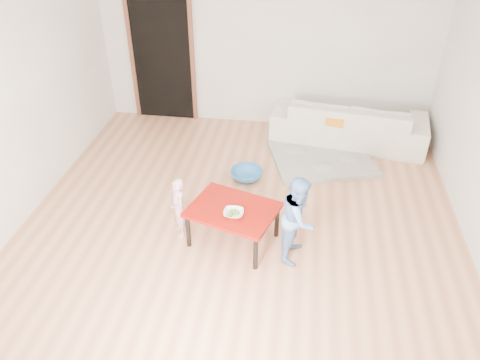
% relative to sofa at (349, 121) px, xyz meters
% --- Properties ---
extents(floor, '(5.00, 5.00, 0.01)m').
position_rel_sofa_xyz_m(floor, '(-1.29, -2.05, -0.32)').
color(floor, '#B7754E').
rests_on(floor, ground).
extents(back_wall, '(5.00, 0.02, 2.60)m').
position_rel_sofa_xyz_m(back_wall, '(-1.29, 0.45, 0.98)').
color(back_wall, white).
rests_on(back_wall, floor).
extents(left_wall, '(0.02, 5.00, 2.60)m').
position_rel_sofa_xyz_m(left_wall, '(-3.79, -2.05, 0.98)').
color(left_wall, white).
rests_on(left_wall, floor).
extents(doorway, '(1.02, 0.08, 2.11)m').
position_rel_sofa_xyz_m(doorway, '(-2.89, 0.43, 0.70)').
color(doorway, brown).
rests_on(doorway, back_wall).
extents(sofa, '(2.31, 1.15, 0.65)m').
position_rel_sofa_xyz_m(sofa, '(0.00, 0.00, 0.00)').
color(sofa, '#ECE6CD').
rests_on(sofa, floor).
extents(cushion, '(0.55, 0.51, 0.12)m').
position_rel_sofa_xyz_m(cushion, '(-0.30, -0.19, 0.16)').
color(cushion, orange).
rests_on(cushion, sofa).
extents(red_table, '(1.05, 0.91, 0.45)m').
position_rel_sofa_xyz_m(red_table, '(-1.33, -2.49, -0.10)').
color(red_table, maroon).
rests_on(red_table, floor).
extents(bowl, '(0.21, 0.21, 0.05)m').
position_rel_sofa_xyz_m(bowl, '(-1.31, -2.61, 0.15)').
color(bowl, white).
rests_on(bowl, red_table).
extents(broccoli, '(0.12, 0.12, 0.06)m').
position_rel_sofa_xyz_m(broccoli, '(-1.31, -2.61, 0.15)').
color(broccoli, '#2D5919').
rests_on(broccoli, red_table).
extents(child_pink, '(0.28, 0.31, 0.71)m').
position_rel_sofa_xyz_m(child_pink, '(-1.94, -2.45, 0.03)').
color(child_pink, pink).
rests_on(child_pink, floor).
extents(child_blue, '(0.45, 0.53, 0.96)m').
position_rel_sofa_xyz_m(child_blue, '(-0.64, -2.60, 0.16)').
color(child_blue, '#6090DE').
rests_on(child_blue, floor).
extents(basin, '(0.42, 0.42, 0.13)m').
position_rel_sofa_xyz_m(basin, '(-1.35, -1.25, -0.26)').
color(basin, teal).
rests_on(basin, floor).
extents(blanket, '(1.60, 1.45, 0.07)m').
position_rel_sofa_xyz_m(blanket, '(-0.37, -0.64, -0.29)').
color(blanket, '#A9A495').
rests_on(blanket, floor).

